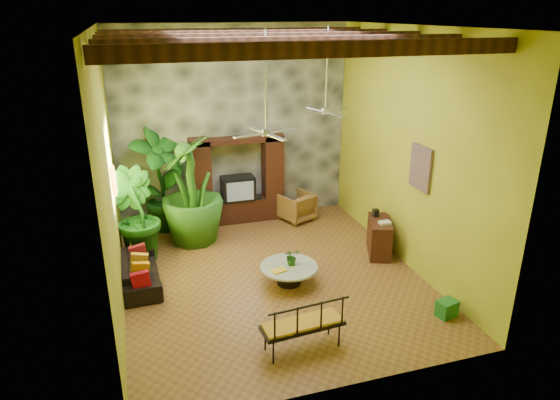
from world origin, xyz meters
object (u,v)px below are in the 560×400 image
object	(u,v)px
ceiling_fan_front	(266,121)
ceiling_fan_back	(326,102)
side_console	(379,237)
entertainment_center	(238,186)
wicker_armchair	(297,207)
tall_plant_c	(191,189)
sofa	(140,271)
tall_plant_b	(134,216)
green_bin	(447,308)
iron_bench	(304,323)
coffee_table	(289,272)
tall_plant_a	(160,180)

from	to	relation	value
ceiling_fan_front	ceiling_fan_back	size ratio (longest dim) A/B	1.00
ceiling_fan_front	side_console	world-z (taller)	ceiling_fan_front
entertainment_center	side_console	distance (m)	3.93
entertainment_center	ceiling_fan_back	distance (m)	3.50
wicker_armchair	tall_plant_c	size ratio (longest dim) A/B	0.31
sofa	tall_plant_b	xyz separation A→B (m)	(0.00, 1.11, 0.78)
tall_plant_b	side_console	size ratio (longest dim) A/B	2.05
entertainment_center	sofa	distance (m)	3.79
wicker_armchair	tall_plant_c	distance (m)	3.00
sofa	green_bin	distance (m)	6.03
tall_plant_b	iron_bench	world-z (taller)	tall_plant_b
wicker_armchair	green_bin	bearing A→B (deg)	80.03
wicker_armchair	coffee_table	distance (m)	3.35
sofa	coffee_table	bearing A→B (deg)	-108.57
iron_bench	tall_plant_a	bearing A→B (deg)	102.50
green_bin	tall_plant_c	bearing A→B (deg)	130.78
coffee_table	sofa	bearing A→B (deg)	162.68
wicker_armchair	tall_plant_a	xyz separation A→B (m)	(-3.44, 0.34, 0.98)
tall_plant_a	ceiling_fan_front	bearing A→B (deg)	-63.17
tall_plant_a	coffee_table	xyz separation A→B (m)	(2.21, -3.45, -1.09)
iron_bench	wicker_armchair	bearing A→B (deg)	67.35
side_console	wicker_armchair	bearing A→B (deg)	137.16
ceiling_fan_front	iron_bench	size ratio (longest dim) A/B	1.32
ceiling_fan_front	green_bin	world-z (taller)	ceiling_fan_front
wicker_armchair	tall_plant_b	world-z (taller)	tall_plant_b
iron_bench	sofa	bearing A→B (deg)	123.83
sofa	tall_plant_a	distance (m)	2.85
tall_plant_a	tall_plant_b	world-z (taller)	tall_plant_a
sofa	iron_bench	world-z (taller)	iron_bench
sofa	tall_plant_c	distance (m)	2.42
tall_plant_b	side_console	bearing A→B (deg)	-14.20
wicker_armchair	tall_plant_a	size ratio (longest dim) A/B	0.30
ceiling_fan_front	tall_plant_c	distance (m)	3.52
sofa	iron_bench	size ratio (longest dim) A/B	1.31
entertainment_center	sofa	xyz separation A→B (m)	(-2.65, -2.62, -0.70)
ceiling_fan_back	side_console	world-z (taller)	ceiling_fan_back
tall_plant_a	iron_bench	size ratio (longest dim) A/B	1.91
ceiling_fan_back	sofa	xyz separation A→B (m)	(-4.25, -0.68, -3.13)
wicker_armchair	iron_bench	size ratio (longest dim) A/B	0.58
ceiling_fan_front	sofa	bearing A→B (deg)	159.49
wicker_armchair	tall_plant_b	xyz separation A→B (m)	(-4.14, -1.09, 0.68)
ceiling_fan_front	tall_plant_a	xyz separation A→B (m)	(-1.75, 3.46, -2.05)
side_console	green_bin	bearing A→B (deg)	-68.27
entertainment_center	tall_plant_a	size ratio (longest dim) A/B	0.89
tall_plant_b	green_bin	world-z (taller)	tall_plant_b
tall_plant_c	iron_bench	distance (m)	4.96
wicker_armchair	side_console	distance (m)	2.70
tall_plant_c	sofa	bearing A→B (deg)	-128.14
coffee_table	ceiling_fan_front	bearing A→B (deg)	-178.61
iron_bench	side_console	size ratio (longest dim) A/B	1.38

